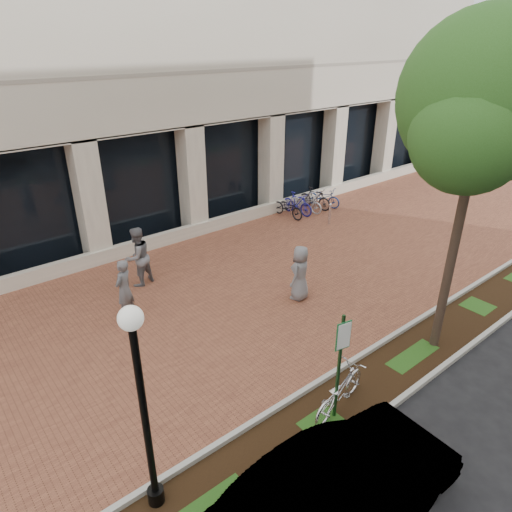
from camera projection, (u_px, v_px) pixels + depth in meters
ground at (226, 296)px, 13.88m from camera, size 120.00×120.00×0.00m
brick_plaza at (226, 296)px, 13.88m from camera, size 40.00×9.00×0.01m
planting_strip at (363, 389)px, 10.22m from camera, size 40.00×1.50×0.01m
curb_plaza_side at (338, 370)px, 10.72m from camera, size 40.00×0.12×0.12m
curb_street_side at (392, 406)px, 9.67m from camera, size 40.00×0.12×0.12m
parking_sign at (341, 355)px, 8.81m from camera, size 0.34×0.07×2.50m
lamppost at (143, 403)px, 6.80m from camera, size 0.36×0.36×3.90m
street_tree at (483, 109)px, 9.23m from camera, size 4.17×3.47×7.76m
locked_bicycle at (339, 391)px, 9.50m from camera, size 1.91×0.98×0.96m
pedestrian_left at (124, 289)px, 12.50m from camera, size 0.76×0.70×1.75m
pedestrian_mid at (138, 257)px, 14.12m from camera, size 1.10×0.96×1.92m
pedestrian_right at (300, 273)px, 13.41m from camera, size 0.97×0.80×1.69m
bollard at (330, 214)px, 18.92m from camera, size 0.12×0.12×0.92m
bike_rack_cluster at (306, 202)px, 20.31m from camera, size 3.05×1.78×0.98m
sedan_near_curb at (338, 494)px, 7.07m from camera, size 4.60×1.75×1.50m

